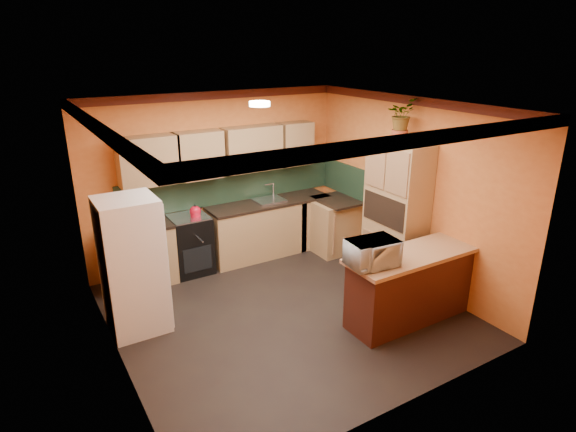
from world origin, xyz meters
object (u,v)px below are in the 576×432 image
object	(u,v)px
fridge	(132,266)
pantry	(396,214)
breakfast_bar	(413,287)
base_cabinets_back	(227,237)
microwave	(372,253)
stove	(190,244)

from	to	relation	value
fridge	pantry	bearing A→B (deg)	-10.53
breakfast_bar	fridge	bearing A→B (deg)	152.60
breakfast_bar	base_cabinets_back	bearing A→B (deg)	115.86
base_cabinets_back	fridge	size ratio (longest dim) A/B	2.15
base_cabinets_back	pantry	xyz separation A→B (m)	(1.85, -1.83, 0.61)
base_cabinets_back	microwave	world-z (taller)	microwave
stove	breakfast_bar	distance (m)	3.39
fridge	breakfast_bar	size ratio (longest dim) A/B	0.94
fridge	microwave	xyz separation A→B (m)	(2.36, -1.60, 0.24)
base_cabinets_back	stove	xyz separation A→B (m)	(-0.62, -0.00, 0.02)
stove	breakfast_bar	xyz separation A→B (m)	(1.96, -2.76, -0.02)
pantry	microwave	world-z (taller)	pantry
base_cabinets_back	pantry	world-z (taller)	pantry
fridge	breakfast_bar	bearing A→B (deg)	-27.40
stove	pantry	bearing A→B (deg)	-36.47
base_cabinets_back	pantry	bearing A→B (deg)	-44.69
base_cabinets_back	pantry	size ratio (longest dim) A/B	1.74
microwave	base_cabinets_back	bearing A→B (deg)	108.01
stove	pantry	world-z (taller)	pantry
fridge	microwave	size ratio (longest dim) A/B	2.97
base_cabinets_back	breakfast_bar	distance (m)	3.07
pantry	breakfast_bar	distance (m)	1.23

